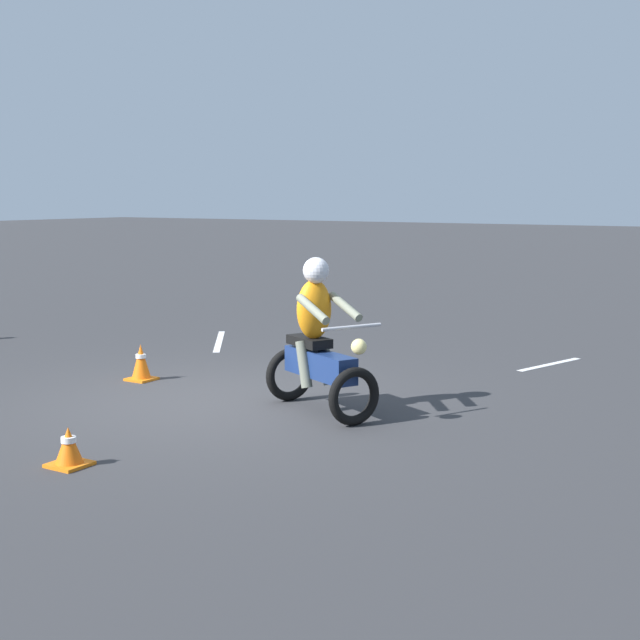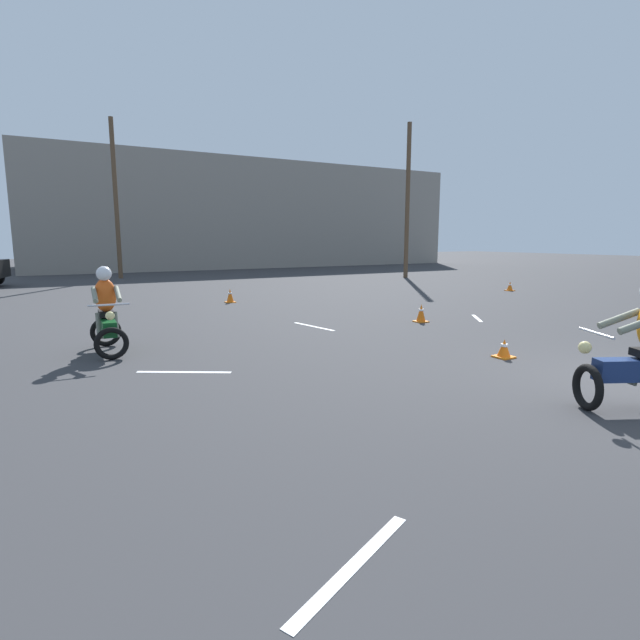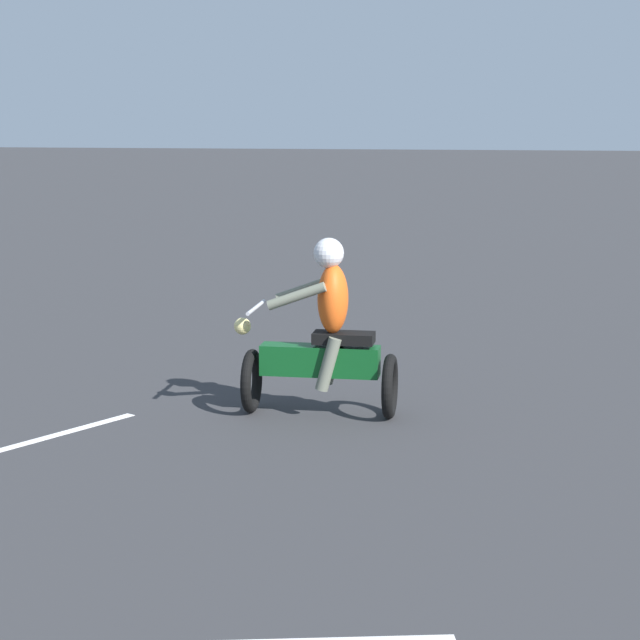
# 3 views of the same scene
# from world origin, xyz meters

# --- Properties ---
(ground_plane) EXTENTS (120.00, 120.00, 0.00)m
(ground_plane) POSITION_xyz_m (0.00, 0.00, 0.00)
(ground_plane) COLOR #333335
(motorcycle_rider_foreground) EXTENTS (1.52, 1.16, 1.66)m
(motorcycle_rider_foreground) POSITION_xyz_m (-1.30, -0.24, 0.73)
(motorcycle_rider_foreground) COLOR black
(motorcycle_rider_foreground) RESTS_ON ground
(traffic_cone_mid_left) EXTENTS (0.32, 0.32, 0.46)m
(traffic_cone_mid_left) POSITION_xyz_m (1.46, -0.45, 0.22)
(traffic_cone_mid_left) COLOR orange
(traffic_cone_mid_left) RESTS_ON ground
(traffic_cone_far_right) EXTENTS (0.32, 0.32, 0.34)m
(traffic_cone_far_right) POSITION_xyz_m (-0.51, 2.54, 0.17)
(traffic_cone_far_right) COLOR orange
(traffic_cone_far_right) RESTS_ON ground
(lane_stripe_s) EXTENTS (0.49, 1.35, 0.01)m
(lane_stripe_s) POSITION_xyz_m (-2.58, -4.19, 0.00)
(lane_stripe_s) COLOR silver
(lane_stripe_s) RESTS_ON ground
(lane_stripe_se) EXTENTS (1.27, 1.71, 0.01)m
(lane_stripe_se) POSITION_xyz_m (2.50, -3.32, 0.00)
(lane_stripe_se) COLOR silver
(lane_stripe_se) RESTS_ON ground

